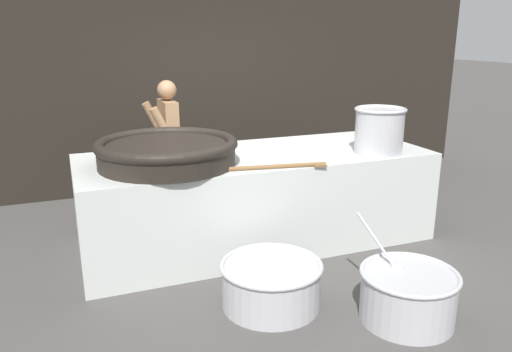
# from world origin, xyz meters

# --- Properties ---
(ground_plane) EXTENTS (60.00, 60.00, 0.00)m
(ground_plane) POSITION_xyz_m (0.00, 0.00, 0.00)
(ground_plane) COLOR #474442
(back_wall) EXTENTS (9.07, 0.24, 4.18)m
(back_wall) POSITION_xyz_m (0.00, 2.34, 2.09)
(back_wall) COLOR black
(back_wall) RESTS_ON ground_plane
(hearth_platform) EXTENTS (3.65, 1.40, 0.96)m
(hearth_platform) POSITION_xyz_m (0.00, 0.00, 0.48)
(hearth_platform) COLOR silver
(hearth_platform) RESTS_ON ground_plane
(giant_wok_near) EXTENTS (1.35, 1.35, 0.26)m
(giant_wok_near) POSITION_xyz_m (-0.95, -0.11, 1.10)
(giant_wok_near) COLOR black
(giant_wok_near) RESTS_ON hearth_platform
(stock_pot) EXTENTS (0.53, 0.53, 0.48)m
(stock_pot) POSITION_xyz_m (1.22, -0.42, 1.21)
(stock_pot) COLOR #B7B7BC
(stock_pot) RESTS_ON hearth_platform
(stirring_paddle) EXTENTS (1.09, 0.24, 0.04)m
(stirring_paddle) POSITION_xyz_m (-0.04, -0.61, 0.98)
(stirring_paddle) COLOR brown
(stirring_paddle) RESTS_ON hearth_platform
(cook) EXTENTS (0.38, 0.60, 1.65)m
(cook) POSITION_xyz_m (-0.68, 1.19, 0.89)
(cook) COLOR #9E7551
(cook) RESTS_ON ground_plane
(prep_bowl_vegetables) EXTENTS (0.77, 0.99, 0.71)m
(prep_bowl_vegetables) POSITION_xyz_m (0.52, -1.91, 0.23)
(prep_bowl_vegetables) COLOR #B7B7BC
(prep_bowl_vegetables) RESTS_ON ground_plane
(prep_bowl_meat) EXTENTS (0.85, 0.85, 0.38)m
(prep_bowl_meat) POSITION_xyz_m (-0.38, -1.32, 0.21)
(prep_bowl_meat) COLOR #B7B7BC
(prep_bowl_meat) RESTS_ON ground_plane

